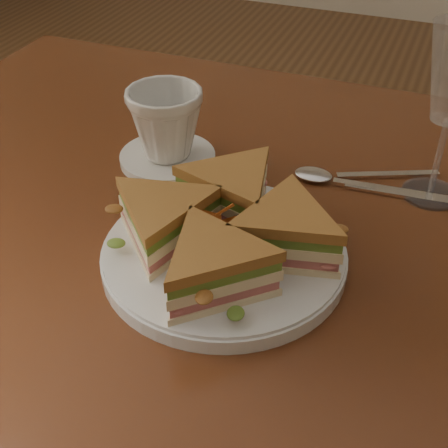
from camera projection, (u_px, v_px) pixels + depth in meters
name	position (u px, v px, depth m)	size (l,w,h in m)	color
table	(282.00, 285.00, 0.77)	(1.20, 0.80, 0.75)	#3E1C0E
plate	(224.00, 256.00, 0.65)	(0.26, 0.26, 0.02)	white
sandwich_wedges	(224.00, 228.00, 0.63)	(0.28, 0.28, 0.06)	#FFEBBC
crisps_mound	(224.00, 231.00, 0.63)	(0.09, 0.09, 0.05)	#B95017
spoon	(331.00, 175.00, 0.78)	(0.17, 0.09, 0.01)	silver
knife	(416.00, 196.00, 0.75)	(0.22, 0.03, 0.00)	silver
saucer	(168.00, 158.00, 0.82)	(0.12, 0.12, 0.01)	white
coffee_cup	(165.00, 123.00, 0.79)	(0.10, 0.10, 0.09)	white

